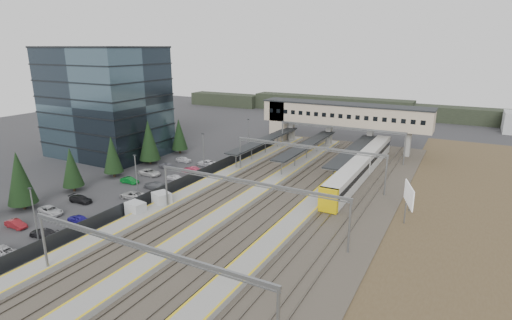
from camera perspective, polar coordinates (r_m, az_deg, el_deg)
The scene contains 15 objects.
ground at distance 67.78m, azimuth -6.79°, elevation -5.14°, with size 220.00×220.00×0.00m, color #2B2B2D.
office_building at distance 97.34m, azimuth -20.66°, elevation 7.80°, with size 24.30×18.30×24.30m.
conifer_row at distance 78.10m, azimuth -21.95°, elevation 0.36°, with size 4.42×49.82×9.50m.
car_park at distance 71.71m, azimuth -18.35°, elevation -4.16°, with size 10.58×44.52×1.28m.
lampposts at distance 72.01m, azimuth -11.57°, elevation -0.45°, with size 0.50×53.25×8.07m.
fence at distance 74.88m, azimuth -8.72°, elevation -2.35°, with size 0.08×90.00×2.00m.
relay_cabin_near at distance 61.75m, azimuth -16.80°, elevation -6.78°, with size 2.91×2.30×2.24m.
relay_cabin_far at distance 63.96m, azimuth -13.29°, elevation -5.60°, with size 3.33×3.09×2.46m.
rail_corridor at distance 67.25m, azimuth 2.23°, elevation -4.95°, with size 34.00×90.00×0.92m.
canopies at distance 86.41m, azimuth 7.29°, elevation 2.19°, with size 23.10×30.00×3.28m.
footbridge at distance 99.30m, azimuth 10.90°, elevation 6.18°, with size 40.40×6.40×11.20m.
gantries at distance 62.61m, azimuth 3.67°, elevation -1.04°, with size 28.40×62.28×7.17m.
train at distance 79.05m, azimuth 14.86°, elevation -0.86°, with size 2.98×41.38×3.75m.
billboard at distance 62.11m, azimuth 21.00°, elevation -4.81°, with size 2.05×5.66×5.03m.
treeline_far at distance 145.97m, azimuth 22.98°, elevation 6.27°, with size 170.00×19.00×7.00m.
Camera 1 is at (36.74, -51.56, 24.21)m, focal length 28.00 mm.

